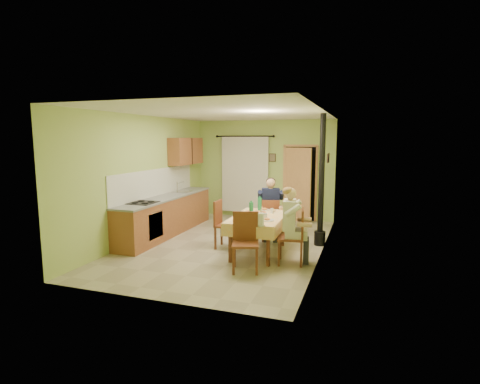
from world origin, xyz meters
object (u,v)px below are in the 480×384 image
(chair_right, at_px, (291,248))
(man_far, at_px, (271,202))
(chair_near, at_px, (245,254))
(dining_table, at_px, (259,235))
(man_right, at_px, (291,216))
(chair_left, at_px, (226,234))
(stove_flue, at_px, (321,198))
(chair_far, at_px, (270,228))

(chair_right, distance_m, man_far, 1.72)
(chair_near, relative_size, chair_right, 0.99)
(dining_table, distance_m, man_right, 0.96)
(man_far, bearing_deg, chair_left, -145.01)
(chair_near, bearing_deg, man_far, -104.57)
(dining_table, xyz_separation_m, man_far, (-0.02, 1.04, 0.50))
(man_right, bearing_deg, stove_flue, -23.54)
(man_right, bearing_deg, chair_far, 18.62)
(dining_table, distance_m, chair_right, 0.84)
(chair_far, bearing_deg, chair_near, -103.02)
(dining_table, relative_size, stove_flue, 0.60)
(dining_table, relative_size, chair_right, 1.63)
(dining_table, xyz_separation_m, chair_near, (0.06, -1.03, -0.09))
(chair_right, bearing_deg, chair_left, 60.75)
(dining_table, relative_size, chair_near, 1.64)
(chair_near, distance_m, stove_flue, 2.40)
(chair_right, height_order, man_far, man_far)
(dining_table, height_order, chair_right, chair_right)
(chair_far, height_order, chair_near, chair_near)
(man_far, bearing_deg, chair_right, -77.12)
(chair_near, xyz_separation_m, chair_right, (0.68, 0.64, 0.00))
(chair_left, xyz_separation_m, man_far, (0.73, 0.88, 0.59))
(chair_far, height_order, man_right, man_right)
(chair_near, bearing_deg, man_right, -152.70)
(man_far, distance_m, stove_flue, 1.12)
(chair_right, bearing_deg, stove_flue, -22.97)
(dining_table, distance_m, stove_flue, 1.62)
(man_far, relative_size, stove_flue, 0.50)
(dining_table, xyz_separation_m, stove_flue, (1.09, 1.01, 0.64))
(man_far, relative_size, man_right, 1.00)
(chair_left, distance_m, stove_flue, 2.15)
(stove_flue, bearing_deg, man_right, -104.66)
(stove_flue, bearing_deg, chair_near, -116.83)
(chair_left, xyz_separation_m, stove_flue, (1.84, 0.84, 0.73))
(chair_right, height_order, stove_flue, stove_flue)
(chair_left, bearing_deg, stove_flue, 113.18)
(dining_table, distance_m, chair_left, 0.78)
(chair_near, bearing_deg, chair_far, -104.65)
(chair_right, xyz_separation_m, stove_flue, (0.35, 1.39, 0.73))
(man_right, height_order, stove_flue, stove_flue)
(dining_table, distance_m, chair_far, 1.03)
(man_far, bearing_deg, man_right, -77.64)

